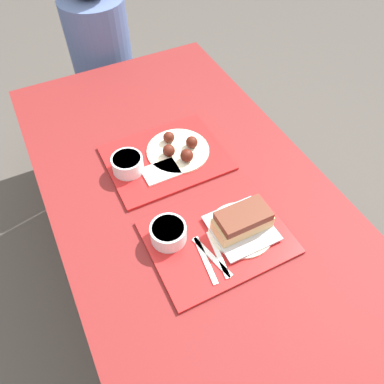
{
  "coord_description": "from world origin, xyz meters",
  "views": [
    {
      "loc": [
        -0.37,
        -0.75,
        1.78
      ],
      "look_at": [
        -0.01,
        -0.04,
        0.8
      ],
      "focal_mm": 35.0,
      "sensor_mm": 36.0,
      "label": 1
    }
  ],
  "objects_px": {
    "bowl_coleslaw_far": "(127,163)",
    "person_seated_across": "(99,42)",
    "brisket_sandwich_plate": "(242,224)",
    "wings_plate_far": "(179,149)",
    "bowl_coleslaw_near": "(168,232)",
    "tray_near": "(217,237)",
    "tray_far": "(166,158)"
  },
  "relations": [
    {
      "from": "bowl_coleslaw_far",
      "to": "person_seated_across",
      "type": "bearing_deg",
      "value": 78.92
    },
    {
      "from": "brisket_sandwich_plate",
      "to": "person_seated_across",
      "type": "distance_m",
      "value": 1.33
    },
    {
      "from": "wings_plate_far",
      "to": "bowl_coleslaw_far",
      "type": "bearing_deg",
      "value": 179.78
    },
    {
      "from": "bowl_coleslaw_near",
      "to": "bowl_coleslaw_far",
      "type": "height_order",
      "value": "same"
    },
    {
      "from": "brisket_sandwich_plate",
      "to": "tray_near",
      "type": "bearing_deg",
      "value": 170.23
    },
    {
      "from": "tray_near",
      "to": "tray_far",
      "type": "relative_size",
      "value": 1.0
    },
    {
      "from": "brisket_sandwich_plate",
      "to": "wings_plate_far",
      "type": "distance_m",
      "value": 0.41
    },
    {
      "from": "brisket_sandwich_plate",
      "to": "bowl_coleslaw_far",
      "type": "height_order",
      "value": "brisket_sandwich_plate"
    },
    {
      "from": "tray_near",
      "to": "bowl_coleslaw_far",
      "type": "height_order",
      "value": "bowl_coleslaw_far"
    },
    {
      "from": "tray_far",
      "to": "person_seated_across",
      "type": "xyz_separation_m",
      "value": [
        0.03,
        0.92,
        -0.0
      ]
    },
    {
      "from": "brisket_sandwich_plate",
      "to": "wings_plate_far",
      "type": "bearing_deg",
      "value": 93.87
    },
    {
      "from": "tray_near",
      "to": "tray_far",
      "type": "height_order",
      "value": "same"
    },
    {
      "from": "bowl_coleslaw_near",
      "to": "bowl_coleslaw_far",
      "type": "bearing_deg",
      "value": 91.75
    },
    {
      "from": "tray_far",
      "to": "bowl_coleslaw_far",
      "type": "distance_m",
      "value": 0.15
    },
    {
      "from": "tray_far",
      "to": "wings_plate_far",
      "type": "distance_m",
      "value": 0.06
    },
    {
      "from": "brisket_sandwich_plate",
      "to": "person_seated_across",
      "type": "height_order",
      "value": "person_seated_across"
    },
    {
      "from": "tray_near",
      "to": "person_seated_across",
      "type": "relative_size",
      "value": 0.57
    },
    {
      "from": "bowl_coleslaw_near",
      "to": "brisket_sandwich_plate",
      "type": "distance_m",
      "value": 0.23
    },
    {
      "from": "wings_plate_far",
      "to": "person_seated_across",
      "type": "bearing_deg",
      "value": 91.38
    },
    {
      "from": "bowl_coleslaw_far",
      "to": "wings_plate_far",
      "type": "bearing_deg",
      "value": -0.22
    },
    {
      "from": "tray_far",
      "to": "person_seated_across",
      "type": "height_order",
      "value": "person_seated_across"
    },
    {
      "from": "tray_near",
      "to": "brisket_sandwich_plate",
      "type": "height_order",
      "value": "brisket_sandwich_plate"
    },
    {
      "from": "tray_near",
      "to": "tray_far",
      "type": "bearing_deg",
      "value": 90.49
    },
    {
      "from": "tray_near",
      "to": "wings_plate_far",
      "type": "distance_m",
      "value": 0.4
    },
    {
      "from": "bowl_coleslaw_far",
      "to": "wings_plate_far",
      "type": "height_order",
      "value": "bowl_coleslaw_far"
    },
    {
      "from": "tray_far",
      "to": "wings_plate_far",
      "type": "height_order",
      "value": "wings_plate_far"
    },
    {
      "from": "bowl_coleslaw_near",
      "to": "person_seated_across",
      "type": "xyz_separation_m",
      "value": [
        0.17,
        1.25,
        -0.04
      ]
    },
    {
      "from": "bowl_coleslaw_far",
      "to": "person_seated_across",
      "type": "relative_size",
      "value": 0.15
    },
    {
      "from": "tray_far",
      "to": "bowl_coleslaw_near",
      "type": "height_order",
      "value": "bowl_coleslaw_near"
    },
    {
      "from": "tray_far",
      "to": "brisket_sandwich_plate",
      "type": "relative_size",
      "value": 2.04
    },
    {
      "from": "tray_far",
      "to": "brisket_sandwich_plate",
      "type": "distance_m",
      "value": 0.42
    },
    {
      "from": "tray_near",
      "to": "bowl_coleslaw_far",
      "type": "bearing_deg",
      "value": 110.92
    }
  ]
}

